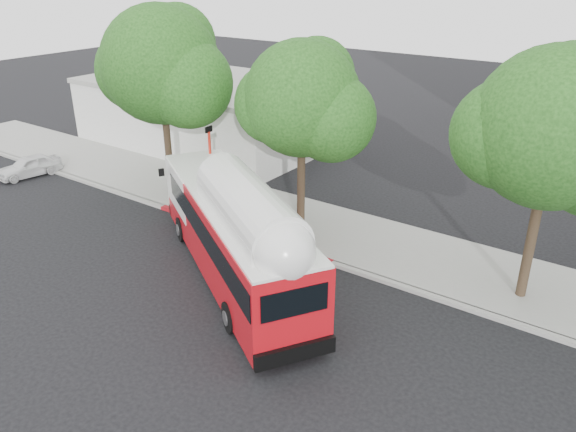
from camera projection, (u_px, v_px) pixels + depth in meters
ground at (234, 291)px, 21.32m from camera, size 120.00×120.00×0.00m
sidewalk at (324, 229)px, 26.12m from camera, size 60.00×5.00×0.15m
curb_strip at (292, 250)px, 24.19m from camera, size 60.00×0.30×0.15m
red_curb_segment at (239, 232)px, 25.76m from camera, size 10.00×0.32×0.16m
street_tree_left at (169, 70)px, 27.21m from camera, size 6.67×5.80×9.74m
street_tree_mid at (311, 105)px, 23.69m from camera, size 5.75×5.00×8.62m
street_tree_right at (567, 137)px, 18.11m from camera, size 6.21×5.40×9.18m
low_commercial_bldg at (209, 111)px, 38.21m from camera, size 16.20×10.20×4.25m
transit_bus at (234, 237)px, 21.49m from camera, size 12.19×8.82×3.85m
parked_car at (29, 166)px, 32.54m from camera, size 3.78×2.11×1.22m
signal_pole at (211, 173)px, 26.24m from camera, size 0.13×0.44×4.64m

